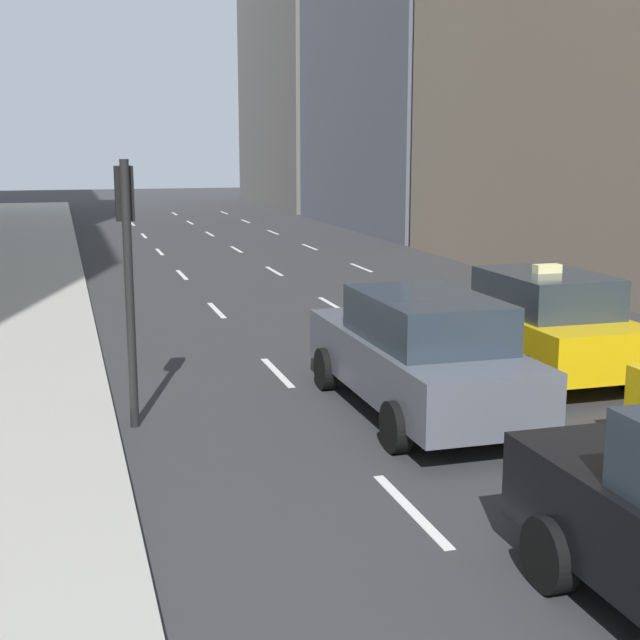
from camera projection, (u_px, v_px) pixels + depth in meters
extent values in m
cube|color=white|center=(411.00, 509.00, 9.37)|extent=(0.12, 2.00, 0.01)
cube|color=white|center=(277.00, 372.00, 15.03)|extent=(0.12, 2.00, 0.01)
cube|color=white|center=(216.00, 310.00, 20.68)|extent=(0.12, 2.00, 0.01)
cube|color=white|center=(182.00, 275.00, 26.33)|extent=(0.12, 2.00, 0.01)
cube|color=white|center=(160.00, 252.00, 31.98)|extent=(0.12, 2.00, 0.01)
cube|color=white|center=(144.00, 236.00, 37.63)|extent=(0.12, 2.00, 0.01)
cube|color=white|center=(132.00, 224.00, 43.28)|extent=(0.12, 2.00, 0.01)
cube|color=white|center=(124.00, 215.00, 48.93)|extent=(0.12, 2.00, 0.01)
cube|color=white|center=(639.00, 482.00, 10.14)|extent=(0.12, 2.00, 0.01)
cube|color=white|center=(430.00, 361.00, 15.80)|extent=(0.12, 2.00, 0.01)
cube|color=white|center=(332.00, 304.00, 21.45)|extent=(0.12, 2.00, 0.01)
cube|color=white|center=(274.00, 271.00, 27.10)|extent=(0.12, 2.00, 0.01)
cube|color=white|center=(236.00, 249.00, 32.75)|extent=(0.12, 2.00, 0.01)
cube|color=white|center=(210.00, 234.00, 38.40)|extent=(0.12, 2.00, 0.01)
cube|color=white|center=(190.00, 223.00, 44.05)|extent=(0.12, 2.00, 0.01)
cube|color=white|center=(175.00, 214.00, 49.70)|extent=(0.12, 2.00, 0.01)
cube|color=white|center=(569.00, 351.00, 16.57)|extent=(0.12, 2.00, 0.01)
cube|color=white|center=(439.00, 299.00, 22.22)|extent=(0.12, 2.00, 0.01)
cube|color=white|center=(361.00, 268.00, 27.87)|extent=(0.12, 2.00, 0.01)
cube|color=white|center=(309.00, 247.00, 33.52)|extent=(0.12, 2.00, 0.01)
cube|color=white|center=(273.00, 232.00, 39.17)|extent=(0.12, 2.00, 0.01)
cube|color=white|center=(245.00, 221.00, 44.82)|extent=(0.12, 2.00, 0.01)
cube|color=white|center=(224.00, 213.00, 50.47)|extent=(0.12, 2.00, 0.01)
cube|color=yellow|center=(536.00, 331.00, 14.95)|extent=(1.80, 4.40, 0.76)
cube|color=#28333D|center=(546.00, 292.00, 14.57)|extent=(1.58, 2.29, 0.64)
cube|color=#F2E599|center=(547.00, 269.00, 14.49)|extent=(0.44, 0.20, 0.14)
cylinder|color=black|center=(452.00, 339.00, 16.06)|extent=(0.22, 0.66, 0.66)
cylinder|color=black|center=(541.00, 334.00, 16.56)|extent=(0.22, 0.66, 0.66)
cylinder|color=black|center=(527.00, 376.00, 13.49)|extent=(0.22, 0.66, 0.66)
cylinder|color=black|center=(630.00, 368.00, 13.99)|extent=(0.22, 0.66, 0.66)
cube|color=#565B66|center=(417.00, 363.00, 12.69)|extent=(1.80, 4.93, 0.78)
cube|color=#28333D|center=(426.00, 318.00, 12.28)|extent=(1.58, 2.56, 0.64)
cylinder|color=black|center=(326.00, 369.00, 13.96)|extent=(0.22, 0.66, 0.66)
cylinder|color=black|center=(432.00, 361.00, 14.46)|extent=(0.22, 0.66, 0.66)
cylinder|color=black|center=(396.00, 427.00, 11.08)|extent=(0.22, 0.66, 0.66)
cylinder|color=black|center=(525.00, 415.00, 11.58)|extent=(0.22, 0.66, 0.66)
cylinder|color=black|center=(550.00, 554.00, 7.63)|extent=(0.22, 0.66, 0.66)
cylinder|color=black|center=(130.00, 297.00, 11.81)|extent=(0.12, 0.12, 3.60)
cube|color=black|center=(124.00, 193.00, 11.72)|extent=(0.24, 0.20, 0.72)
sphere|color=red|center=(123.00, 176.00, 11.78)|extent=(0.14, 0.14, 0.14)
sphere|color=#4C3F14|center=(124.00, 193.00, 11.83)|extent=(0.14, 0.14, 0.14)
sphere|color=#198C2D|center=(124.00, 210.00, 11.87)|extent=(0.14, 0.14, 0.14)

